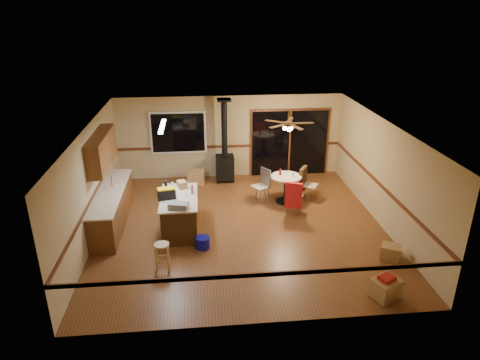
{
  "coord_description": "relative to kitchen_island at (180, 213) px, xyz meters",
  "views": [
    {
      "loc": [
        -0.96,
        -9.39,
        5.17
      ],
      "look_at": [
        0.0,
        0.3,
        1.15
      ],
      "focal_mm": 32.0,
      "sensor_mm": 36.0,
      "label": 1
    }
  ],
  "objects": [
    {
      "name": "window",
      "position": [
        -0.1,
        3.45,
        1.05
      ],
      "size": [
        1.72,
        0.1,
        1.32
      ],
      "primitive_type": "cube",
      "color": "black",
      "rests_on": "ground"
    },
    {
      "name": "bar_stool",
      "position": [
        -0.32,
        -1.6,
        -0.17
      ],
      "size": [
        0.35,
        0.35,
        0.57
      ],
      "primitive_type": "cylinder",
      "rotation": [
        0.0,
        0.0,
        -0.12
      ],
      "color": "tan",
      "rests_on": "floor"
    },
    {
      "name": "chair_rail",
      "position": [
        1.5,
        0.0,
        0.55
      ],
      "size": [
        7.0,
        7.0,
        0.08
      ],
      "primitive_type": null,
      "color": "#512814",
      "rests_on": "ground"
    },
    {
      "name": "box_corner_b",
      "position": [
        4.6,
        -1.75,
        -0.29
      ],
      "size": [
        0.51,
        0.49,
        0.32
      ],
      "primitive_type": "cube",
      "rotation": [
        0.0,
        0.0,
        -0.54
      ],
      "color": "#9B7645",
      "rests_on": "floor"
    },
    {
      "name": "box_under_window",
      "position": [
        0.38,
        2.94,
        -0.24
      ],
      "size": [
        0.53,
        0.42,
        0.42
      ],
      "primitive_type": "cube",
      "rotation": [
        0.0,
        0.0,
        0.0
      ],
      "color": "#9B7645",
      "rests_on": "floor"
    },
    {
      "name": "countertop",
      "position": [
        -1.7,
        0.5,
        0.43
      ],
      "size": [
        0.64,
        3.04,
        0.04
      ],
      "primitive_type": "cube",
      "color": "#C4B498",
      "rests_on": "lower_cabinets"
    },
    {
      "name": "toolbox_grey",
      "position": [
        0.01,
        -0.64,
        0.51
      ],
      "size": [
        0.48,
        0.34,
        0.14
      ],
      "primitive_type": "cube",
      "rotation": [
        0.0,
        0.0,
        -0.23
      ],
      "color": "slate",
      "rests_on": "kitchen_island"
    },
    {
      "name": "chair_near",
      "position": [
        2.92,
        0.48,
        0.14
      ],
      "size": [
        0.56,
        0.58,
        0.7
      ],
      "color": "tan",
      "rests_on": "ground"
    },
    {
      "name": "wall_back",
      "position": [
        1.5,
        3.5,
        0.85
      ],
      "size": [
        7.0,
        0.0,
        7.0
      ],
      "primitive_type": "plane",
      "rotation": [
        1.57,
        0.0,
        0.0
      ],
      "color": "tan",
      "rests_on": "ground"
    },
    {
      "name": "glass_cream",
      "position": [
        3.06,
        1.3,
        0.4
      ],
      "size": [
        0.06,
        0.06,
        0.14
      ],
      "primitive_type": "cylinder",
      "rotation": [
        0.0,
        0.0,
        -0.03
      ],
      "color": "beige",
      "rests_on": "dining_table"
    },
    {
      "name": "lower_cabinets",
      "position": [
        -1.7,
        0.5,
        -0.02
      ],
      "size": [
        0.6,
        3.0,
        0.86
      ],
      "primitive_type": "cube",
      "color": "brown",
      "rests_on": "ground"
    },
    {
      "name": "wood_stove",
      "position": [
        1.3,
        3.05,
        0.28
      ],
      "size": [
        0.55,
        0.5,
        2.52
      ],
      "color": "black",
      "rests_on": "ground"
    },
    {
      "name": "dining_table",
      "position": [
        2.88,
        1.35,
        0.08
      ],
      "size": [
        0.85,
        0.85,
        0.78
      ],
      "color": "black",
      "rests_on": "ground"
    },
    {
      "name": "ceiling_fan",
      "position": [
        2.88,
        1.35,
        1.76
      ],
      "size": [
        0.24,
        0.24,
        0.55
      ],
      "color": "brown",
      "rests_on": "ceiling"
    },
    {
      "name": "wall_front",
      "position": [
        1.5,
        -3.5,
        0.85
      ],
      "size": [
        7.0,
        0.0,
        7.0
      ],
      "primitive_type": "plane",
      "rotation": [
        -1.57,
        0.0,
        0.0
      ],
      "color": "tan",
      "rests_on": "ground"
    },
    {
      "name": "box_on_island",
      "position": [
        0.06,
        0.54,
        0.54
      ],
      "size": [
        0.27,
        0.32,
        0.18
      ],
      "primitive_type": "cube",
      "rotation": [
        0.0,
        0.0,
        0.34
      ],
      "color": "#9B7645",
      "rests_on": "kitchen_island"
    },
    {
      "name": "chair_left",
      "position": [
        2.27,
        1.51,
        0.14
      ],
      "size": [
        0.56,
        0.55,
        0.51
      ],
      "color": "tan",
      "rests_on": "ground"
    },
    {
      "name": "kitchen_island",
      "position": [
        0.0,
        0.0,
        0.0
      ],
      "size": [
        0.88,
        1.68,
        0.9
      ],
      "color": "#3B240E",
      "rests_on": "ground"
    },
    {
      "name": "box_corner_a",
      "position": [
        3.94,
        -3.0,
        -0.26
      ],
      "size": [
        0.63,
        0.59,
        0.38
      ],
      "primitive_type": "cube",
      "rotation": [
        0.0,
        0.0,
        0.44
      ],
      "color": "#9B7645",
      "rests_on": "floor"
    },
    {
      "name": "bottle_white",
      "position": [
        -0.16,
        0.49,
        0.53
      ],
      "size": [
        0.07,
        0.07,
        0.17
      ],
      "primitive_type": "cylinder",
      "rotation": [
        0.0,
        0.0,
        -0.15
      ],
      "color": "white",
      "rests_on": "kitchen_island"
    },
    {
      "name": "blue_bucket",
      "position": [
        0.53,
        -0.89,
        -0.32
      ],
      "size": [
        0.39,
        0.39,
        0.27
      ],
      "primitive_type": "cylinder",
      "rotation": [
        0.0,
        0.0,
        0.25
      ],
      "color": "#0B0DA3",
      "rests_on": "floor"
    },
    {
      "name": "sliding_door",
      "position": [
        3.4,
        3.45,
        0.6
      ],
      "size": [
        2.52,
        0.1,
        2.1
      ],
      "primitive_type": "cube",
      "color": "black",
      "rests_on": "ground"
    },
    {
      "name": "bottle_dark",
      "position": [
        -0.32,
        0.38,
        0.58
      ],
      "size": [
        0.08,
        0.08,
        0.27
      ],
      "primitive_type": "cylinder",
      "rotation": [
        0.0,
        0.0,
        -0.1
      ],
      "color": "black",
      "rests_on": "kitchen_island"
    },
    {
      "name": "fluorescent_strip",
      "position": [
        -0.3,
        0.3,
        2.11
      ],
      "size": [
        0.1,
        1.2,
        0.04
      ],
      "primitive_type": "cube",
      "color": "white",
      "rests_on": "ceiling"
    },
    {
      "name": "ceiling",
      "position": [
        1.5,
        0.0,
        2.15
      ],
      "size": [
        7.0,
        7.0,
        0.0
      ],
      "primitive_type": "plane",
      "rotation": [
        3.14,
        0.0,
        0.0
      ],
      "color": "silver",
      "rests_on": "ground"
    },
    {
      "name": "wall_right",
      "position": [
        5.0,
        0.0,
        0.85
      ],
      "size": [
        0.0,
        7.0,
        7.0
      ],
      "primitive_type": "plane",
      "rotation": [
        1.57,
        0.0,
        -1.57
      ],
      "color": "tan",
      "rests_on": "ground"
    },
    {
      "name": "floor",
      "position": [
        1.5,
        0.0,
        -0.45
      ],
      "size": [
        7.0,
        7.0,
        0.0
      ],
      "primitive_type": "plane",
      "color": "brown",
      "rests_on": "ground"
    },
    {
      "name": "toolbox_yellow_lid",
      "position": [
        -0.28,
        -0.06,
        0.69
      ],
      "size": [
        0.44,
        0.29,
        0.03
      ],
      "primitive_type": "cube",
      "rotation": [
        0.0,
        0.0,
        0.19
      ],
      "color": "gold",
      "rests_on": "toolbox_black"
    },
    {
      "name": "box_small_red",
      "position": [
        3.94,
        -3.0,
        -0.04
      ],
      "size": [
        0.35,
        0.33,
        0.07
      ],
      "primitive_type": "cube",
      "rotation": [
        0.0,
        0.0,
        0.44
      ],
      "color": "maroon",
      "rests_on": "box_corner_a"
    },
    {
      "name": "wall_left",
      "position": [
        -2.0,
        0.0,
        0.85
      ],
      "size": [
        0.0,
        7.0,
        7.0
      ],
      "primitive_type": "plane",
      "rotation": [
        1.57,
        0.0,
        1.57
      ],
      "color": "tan",
      "rests_on": "ground"
    },
    {
      "name": "chair_right",
      "position": [
        3.42,
        1.49,
        0.14
      ],
      "size": [
        0.61,
        0.6,
        0.7
      ],
      "color": "tan",
      "rests_on": "ground"
    },
    {
      "name": "bottle_pink",
      "position": [
        0.32,
        0.16,
        0.56
      ],
      "size": [
        0.08,
        0.08,
        0.23
      ],
      "primitive_type": "cylinder",
      "rotation": [
        0.0,
        0.0,
        0.1
      ],
      "color": "#D84C8C",
      "rests_on": "kitchen_island"
    },
    {
      "name": "glass_red",
      "position": [
        2.73,
        1.45,
        0.41
      ],
      "size": [
        0.07,
        0.07,
        0.17
      ],
      "primitive_type": "cylinder",
      "rotation": [
        0.0,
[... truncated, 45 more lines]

